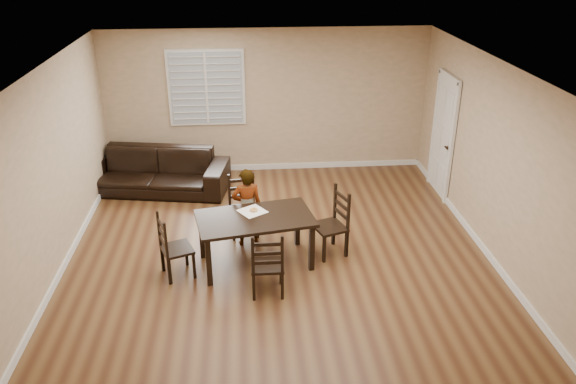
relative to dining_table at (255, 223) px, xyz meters
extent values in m
plane|color=brown|center=(0.33, -0.07, -0.64)|extent=(7.00, 7.00, 0.00)
cube|color=#CCAA8A|center=(0.33, 3.43, 0.71)|extent=(6.00, 0.04, 2.70)
cube|color=#CCAA8A|center=(0.33, -3.57, 0.71)|extent=(6.00, 0.04, 2.70)
cube|color=#CCAA8A|center=(-2.67, -0.07, 0.71)|extent=(0.04, 7.00, 2.70)
cube|color=#CCAA8A|center=(3.33, -0.07, 0.71)|extent=(0.04, 7.00, 2.70)
cube|color=white|center=(0.33, -0.07, 2.06)|extent=(6.00, 7.00, 0.04)
cube|color=white|center=(-0.77, 3.38, 1.01)|extent=(1.40, 0.08, 1.40)
cube|color=white|center=(3.30, 2.13, 0.38)|extent=(0.06, 0.94, 2.05)
cylinder|color=#332114|center=(3.27, 1.83, 0.31)|extent=(0.06, 0.06, 0.02)
cube|color=white|center=(0.33, 3.42, -0.59)|extent=(6.00, 0.03, 0.10)
cube|color=white|center=(-2.66, -0.07, -0.59)|extent=(0.03, 7.00, 0.10)
cube|color=white|center=(3.31, -0.07, -0.59)|extent=(0.03, 7.00, 0.10)
cube|color=black|center=(0.00, 0.00, 0.07)|extent=(1.69, 1.15, 0.04)
cube|color=black|center=(-0.62, -0.48, -0.30)|extent=(0.08, 0.08, 0.69)
cube|color=black|center=(0.75, -0.23, -0.30)|extent=(0.08, 0.08, 0.69)
cube|color=black|center=(-0.75, 0.23, -0.30)|extent=(0.08, 0.08, 0.69)
cube|color=black|center=(0.62, 0.48, -0.30)|extent=(0.08, 0.08, 0.69)
cube|color=black|center=(-0.16, 0.86, -0.24)|extent=(0.47, 0.45, 0.04)
cube|color=black|center=(-0.18, 1.04, -0.18)|extent=(0.42, 0.09, 0.93)
cube|color=black|center=(-0.32, 0.67, -0.45)|extent=(0.04, 0.04, 0.38)
cube|color=black|center=(0.04, 0.72, -0.45)|extent=(0.04, 0.04, 0.38)
cube|color=black|center=(-0.36, 1.01, -0.45)|extent=(0.04, 0.04, 0.38)
cube|color=black|center=(0.00, 1.05, -0.45)|extent=(0.04, 0.04, 0.38)
cube|color=black|center=(0.13, -0.70, -0.25)|extent=(0.42, 0.39, 0.04)
cube|color=black|center=(0.13, -0.87, -0.18)|extent=(0.41, 0.04, 0.92)
cube|color=black|center=(0.31, -0.54, -0.45)|extent=(0.04, 0.04, 0.38)
cube|color=black|center=(-0.05, -0.53, -0.45)|extent=(0.04, 0.04, 0.38)
cube|color=black|center=(0.31, -0.87, -0.45)|extent=(0.04, 0.04, 0.38)
cube|color=black|center=(-0.05, -0.86, -0.45)|extent=(0.04, 0.04, 0.38)
cube|color=black|center=(-1.06, -0.20, -0.25)|extent=(0.51, 0.53, 0.04)
cube|color=black|center=(-1.22, -0.26, -0.18)|extent=(0.18, 0.40, 0.92)
cube|color=black|center=(-0.84, -0.30, -0.45)|extent=(0.05, 0.05, 0.38)
cube|color=black|center=(-0.97, 0.03, -0.45)|extent=(0.05, 0.05, 0.38)
cube|color=black|center=(-1.14, -0.42, -0.45)|extent=(0.05, 0.05, 0.38)
cube|color=black|center=(-1.27, -0.09, -0.45)|extent=(0.05, 0.05, 0.38)
cube|color=black|center=(1.06, 0.20, -0.22)|extent=(0.54, 0.56, 0.04)
cube|color=black|center=(1.23, 0.26, -0.15)|extent=(0.19, 0.43, 0.99)
cube|color=black|center=(0.82, 0.32, -0.44)|extent=(0.05, 0.05, 0.41)
cube|color=black|center=(0.95, -0.05, -0.44)|extent=(0.05, 0.05, 0.41)
cube|color=black|center=(1.16, 0.44, -0.44)|extent=(0.05, 0.05, 0.41)
cube|color=black|center=(1.29, 0.07, -0.44)|extent=(0.05, 0.05, 0.41)
imported|color=gray|center=(-0.10, 0.56, -0.04)|extent=(0.48, 0.35, 1.21)
cube|color=#EFE5CE|center=(-0.03, 0.17, 0.09)|extent=(0.45, 0.45, 0.00)
torus|color=#C88E48|center=(-0.01, 0.18, 0.11)|extent=(0.11, 0.11, 0.03)
torus|color=silver|center=(-0.01, 0.18, 0.12)|extent=(0.10, 0.10, 0.02)
imported|color=black|center=(-1.71, 2.60, -0.27)|extent=(2.67, 1.41, 0.74)
camera|label=1|loc=(-0.09, -6.75, 3.62)|focal=35.00mm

